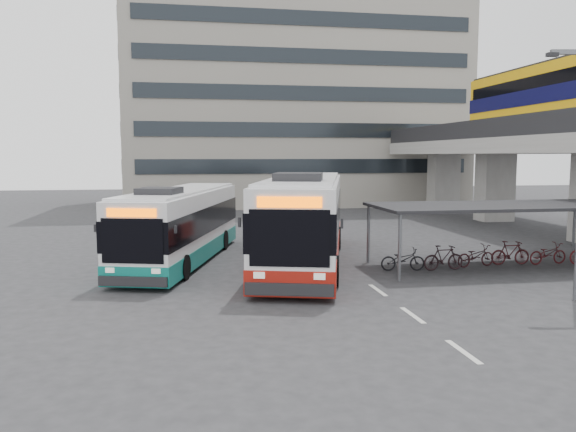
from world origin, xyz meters
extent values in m
plane|color=#28282B|center=(0.00, 0.00, 0.00)|extent=(120.00, 120.00, 0.00)
cube|color=gray|center=(17.00, 18.00, 2.30)|extent=(2.20, 1.60, 4.60)
cube|color=gray|center=(17.00, 26.00, 2.30)|extent=(2.20, 1.60, 4.60)
cube|color=gray|center=(17.00, 12.00, 5.05)|extent=(8.00, 32.00, 0.90)
cube|color=black|center=(13.25, 12.00, 6.05)|extent=(0.35, 32.00, 1.10)
cylinder|color=#595B60|center=(3.70, 4.80, 1.20)|extent=(0.12, 0.12, 2.40)
cylinder|color=#595B60|center=(13.30, 4.80, 1.20)|extent=(0.12, 0.12, 2.40)
cylinder|color=#595B60|center=(3.70, 1.20, 1.20)|extent=(0.12, 0.12, 2.40)
cube|color=black|center=(8.50, 3.00, 2.48)|extent=(10.00, 4.00, 0.12)
imported|color=black|center=(4.50, 3.00, 0.45)|extent=(1.71, 0.60, 0.90)
imported|color=black|center=(6.10, 3.00, 0.50)|extent=(1.66, 0.47, 1.00)
imported|color=black|center=(7.70, 3.00, 0.45)|extent=(1.72, 0.60, 0.90)
imported|color=black|center=(9.30, 3.00, 0.50)|extent=(1.66, 0.47, 1.00)
imported|color=#350C0F|center=(10.90, 3.00, 0.45)|extent=(1.71, 0.60, 0.90)
cube|color=gray|center=(6.00, 36.00, 12.50)|extent=(30.00, 15.00, 25.00)
cube|color=beige|center=(2.50, -6.00, 0.01)|extent=(0.15, 1.60, 0.01)
cube|color=beige|center=(2.50, -3.00, 0.01)|extent=(0.15, 1.60, 0.01)
cube|color=beige|center=(2.50, 0.00, 0.01)|extent=(0.15, 1.60, 0.01)
cube|color=white|center=(1.04, 5.11, 1.99)|extent=(6.18, 13.32, 2.99)
cube|color=maroon|center=(1.04, 5.11, 0.60)|extent=(6.23, 13.37, 0.82)
cube|color=black|center=(1.04, 5.11, 2.12)|extent=(6.24, 13.36, 1.25)
cube|color=#F65B00|center=(-0.71, -1.18, 3.10)|extent=(1.89, 0.60, 0.33)
cube|color=black|center=(0.16, 1.96, 3.72)|extent=(2.07, 2.12, 0.30)
cylinder|color=black|center=(-1.34, 1.44, 0.54)|extent=(0.61, 1.14, 1.09)
cylinder|color=black|center=(3.28, 8.28, 0.54)|extent=(0.61, 1.14, 1.09)
cube|color=white|center=(-4.01, 6.41, 1.69)|extent=(5.27, 11.35, 2.55)
cube|color=#0C6F64|center=(-4.01, 6.41, 0.51)|extent=(5.32, 11.40, 0.70)
cube|color=black|center=(-4.01, 6.41, 1.81)|extent=(5.34, 11.39, 1.07)
cube|color=#F65B00|center=(-5.51, 1.05, 2.64)|extent=(1.62, 0.52, 0.28)
cube|color=black|center=(-4.76, 3.73, 3.17)|extent=(1.77, 1.81, 0.26)
cylinder|color=black|center=(-6.03, 3.28, 0.46)|extent=(0.52, 0.97, 0.93)
cylinder|color=black|center=(-2.11, 9.11, 0.46)|extent=(0.52, 0.97, 0.93)
imported|color=black|center=(-6.16, 2.58, 0.80)|extent=(0.65, 0.70, 1.60)
cube|color=#595B60|center=(7.55, -2.22, 7.53)|extent=(1.15, 0.31, 0.14)
cube|color=black|center=(7.03, -2.14, 7.46)|extent=(0.36, 0.22, 0.11)
camera|label=1|loc=(-3.58, -17.59, 4.48)|focal=35.00mm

